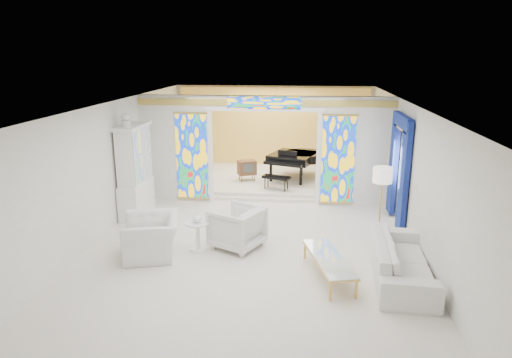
# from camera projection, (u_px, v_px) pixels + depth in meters

# --- Properties ---
(floor) EXTENTS (12.00, 12.00, 0.00)m
(floor) POSITION_uv_depth(u_px,v_px,m) (257.00, 227.00, 11.13)
(floor) COLOR silver
(floor) RESTS_ON ground
(ceiling) EXTENTS (7.00, 12.00, 0.02)m
(ceiling) POSITION_uv_depth(u_px,v_px,m) (257.00, 103.00, 10.33)
(ceiling) COLOR white
(ceiling) RESTS_ON wall_back
(wall_back) EXTENTS (7.00, 0.02, 3.00)m
(wall_back) POSITION_uv_depth(u_px,v_px,m) (274.00, 128.00, 16.49)
(wall_back) COLOR white
(wall_back) RESTS_ON floor
(wall_front) EXTENTS (7.00, 0.02, 3.00)m
(wall_front) POSITION_uv_depth(u_px,v_px,m) (202.00, 299.00, 4.98)
(wall_front) COLOR white
(wall_front) RESTS_ON floor
(wall_left) EXTENTS (0.02, 12.00, 3.00)m
(wall_left) POSITION_uv_depth(u_px,v_px,m) (114.00, 164.00, 11.08)
(wall_left) COLOR white
(wall_left) RESTS_ON floor
(wall_right) EXTENTS (0.02, 12.00, 3.00)m
(wall_right) POSITION_uv_depth(u_px,v_px,m) (410.00, 171.00, 10.39)
(wall_right) COLOR white
(wall_right) RESTS_ON floor
(partition_wall) EXTENTS (7.00, 0.22, 3.00)m
(partition_wall) POSITION_uv_depth(u_px,v_px,m) (264.00, 145.00, 12.61)
(partition_wall) COLOR white
(partition_wall) RESTS_ON floor
(stained_glass_left) EXTENTS (0.90, 0.04, 2.40)m
(stained_glass_left) POSITION_uv_depth(u_px,v_px,m) (192.00, 157.00, 12.80)
(stained_glass_left) COLOR gold
(stained_glass_left) RESTS_ON partition_wall
(stained_glass_right) EXTENTS (0.90, 0.04, 2.40)m
(stained_glass_right) POSITION_uv_depth(u_px,v_px,m) (338.00, 160.00, 12.40)
(stained_glass_right) COLOR gold
(stained_glass_right) RESTS_ON partition_wall
(stained_glass_transom) EXTENTS (2.00, 0.04, 0.34)m
(stained_glass_transom) POSITION_uv_depth(u_px,v_px,m) (264.00, 103.00, 12.19)
(stained_glass_transom) COLOR gold
(stained_glass_transom) RESTS_ON partition_wall
(alcove_platform) EXTENTS (6.80, 3.80, 0.18)m
(alcove_platform) POSITION_uv_depth(u_px,v_px,m) (269.00, 179.00, 15.04)
(alcove_platform) COLOR silver
(alcove_platform) RESTS_ON floor
(gold_curtain_back) EXTENTS (6.70, 0.10, 2.90)m
(gold_curtain_back) POSITION_uv_depth(u_px,v_px,m) (273.00, 128.00, 16.37)
(gold_curtain_back) COLOR #EEB652
(gold_curtain_back) RESTS_ON wall_back
(chandelier) EXTENTS (0.48, 0.48, 0.30)m
(chandelier) POSITION_uv_depth(u_px,v_px,m) (276.00, 105.00, 14.27)
(chandelier) COLOR gold
(chandelier) RESTS_ON ceiling
(blue_drapes) EXTENTS (0.14, 1.85, 2.65)m
(blue_drapes) POSITION_uv_depth(u_px,v_px,m) (399.00, 161.00, 11.05)
(blue_drapes) COLOR navy
(blue_drapes) RESTS_ON wall_right
(china_cabinet) EXTENTS (0.56, 1.46, 2.72)m
(china_cabinet) POSITION_uv_depth(u_px,v_px,m) (135.00, 171.00, 11.71)
(china_cabinet) COLOR white
(china_cabinet) RESTS_ON floor
(armchair_left) EXTENTS (1.41, 1.52, 0.82)m
(armchair_left) POSITION_uv_depth(u_px,v_px,m) (151.00, 236.00, 9.50)
(armchair_left) COLOR white
(armchair_left) RESTS_ON floor
(armchair_right) EXTENTS (1.33, 1.32, 0.91)m
(armchair_right) POSITION_uv_depth(u_px,v_px,m) (237.00, 227.00, 9.88)
(armchair_right) COLOR white
(armchair_right) RESTS_ON floor
(sofa) EXTENTS (1.17, 2.64, 0.75)m
(sofa) POSITION_uv_depth(u_px,v_px,m) (401.00, 260.00, 8.51)
(sofa) COLOR white
(sofa) RESTS_ON floor
(side_table) EXTENTS (0.62, 0.62, 0.64)m
(side_table) POSITION_uv_depth(u_px,v_px,m) (198.00, 232.00, 9.72)
(side_table) COLOR white
(side_table) RESTS_ON floor
(vase) EXTENTS (0.24, 0.24, 0.21)m
(vase) POSITION_uv_depth(u_px,v_px,m) (197.00, 217.00, 9.63)
(vase) COLOR silver
(vase) RESTS_ON side_table
(coffee_table) EXTENTS (1.00, 1.89, 0.40)m
(coffee_table) POSITION_uv_depth(u_px,v_px,m) (329.00, 259.00, 8.56)
(coffee_table) COLOR white
(coffee_table) RESTS_ON floor
(floor_lamp) EXTENTS (0.46, 0.46, 1.72)m
(floor_lamp) POSITION_uv_depth(u_px,v_px,m) (382.00, 179.00, 9.90)
(floor_lamp) COLOR gold
(floor_lamp) RESTS_ON floor
(grand_piano) EXTENTS (2.12, 2.63, 1.01)m
(grand_piano) POSITION_uv_depth(u_px,v_px,m) (298.00, 158.00, 14.67)
(grand_piano) COLOR black
(grand_piano) RESTS_ON alcove_platform
(tv_console) EXTENTS (0.66, 0.56, 0.65)m
(tv_console) POSITION_uv_depth(u_px,v_px,m) (247.00, 168.00, 14.47)
(tv_console) COLOR #57311F
(tv_console) RESTS_ON alcove_platform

